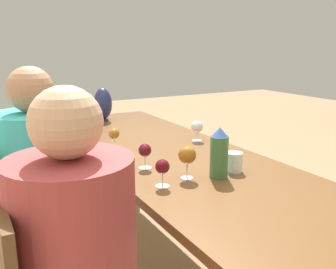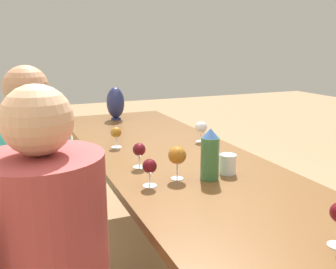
{
  "view_description": "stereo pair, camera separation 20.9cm",
  "coord_description": "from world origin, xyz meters",
  "px_view_note": "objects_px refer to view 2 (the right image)",
  "views": [
    {
      "loc": [
        -1.55,
        0.98,
        1.35
      ],
      "look_at": [
        0.24,
        0.0,
        0.85
      ],
      "focal_mm": 40.0,
      "sensor_mm": 36.0,
      "label": 1
    },
    {
      "loc": [
        -1.64,
        0.8,
        1.35
      ],
      "look_at": [
        0.24,
        0.0,
        0.85
      ],
      "focal_mm": 40.0,
      "sensor_mm": 36.0,
      "label": 2
    }
  ],
  "objects_px": {
    "wine_glass_6": "(150,167)",
    "person_far": "(38,190)",
    "vase": "(115,103)",
    "wine_glass_4": "(201,128)",
    "person_near": "(54,258)",
    "wine_glass_1": "(116,133)",
    "wine_glass_7": "(177,156)",
    "wine_glass_2": "(139,150)",
    "chair_far": "(23,228)",
    "water_bottle": "(209,155)",
    "water_tumbler": "(228,164)"
  },
  "relations": [
    {
      "from": "wine_glass_6",
      "to": "water_bottle",
      "type": "bearing_deg",
      "value": -94.94
    },
    {
      "from": "water_tumbler",
      "to": "person_near",
      "type": "bearing_deg",
      "value": 106.72
    },
    {
      "from": "water_tumbler",
      "to": "wine_glass_7",
      "type": "relative_size",
      "value": 0.61
    },
    {
      "from": "wine_glass_7",
      "to": "chair_far",
      "type": "relative_size",
      "value": 0.17
    },
    {
      "from": "vase",
      "to": "wine_glass_7",
      "type": "xyz_separation_m",
      "value": [
        -1.43,
        0.11,
        -0.03
      ]
    },
    {
      "from": "water_bottle",
      "to": "wine_glass_7",
      "type": "height_order",
      "value": "water_bottle"
    },
    {
      "from": "vase",
      "to": "chair_far",
      "type": "xyz_separation_m",
      "value": [
        -1.1,
        0.77,
        -0.4
      ]
    },
    {
      "from": "chair_far",
      "to": "wine_glass_4",
      "type": "bearing_deg",
      "value": -78.39
    },
    {
      "from": "wine_glass_7",
      "to": "person_near",
      "type": "xyz_separation_m",
      "value": [
        -0.28,
        0.58,
        -0.21
      ]
    },
    {
      "from": "wine_glass_2",
      "to": "chair_far",
      "type": "bearing_deg",
      "value": 79.41
    },
    {
      "from": "person_near",
      "to": "wine_glass_7",
      "type": "bearing_deg",
      "value": -64.44
    },
    {
      "from": "wine_glass_7",
      "to": "person_near",
      "type": "relative_size",
      "value": 0.12
    },
    {
      "from": "water_bottle",
      "to": "person_far",
      "type": "bearing_deg",
      "value": 61.63
    },
    {
      "from": "person_near",
      "to": "chair_far",
      "type": "bearing_deg",
      "value": 8.19
    },
    {
      "from": "wine_glass_1",
      "to": "water_bottle",
      "type": "bearing_deg",
      "value": -160.38
    },
    {
      "from": "water_tumbler",
      "to": "chair_far",
      "type": "xyz_separation_m",
      "value": [
        0.35,
        0.91,
        -0.31
      ]
    },
    {
      "from": "vase",
      "to": "chair_far",
      "type": "distance_m",
      "value": 1.4
    },
    {
      "from": "vase",
      "to": "wine_glass_4",
      "type": "distance_m",
      "value": 0.93
    },
    {
      "from": "person_near",
      "to": "person_far",
      "type": "height_order",
      "value": "person_far"
    },
    {
      "from": "vase",
      "to": "wine_glass_4",
      "type": "relative_size",
      "value": 2.02
    },
    {
      "from": "water_bottle",
      "to": "wine_glass_2",
      "type": "bearing_deg",
      "value": 40.17
    },
    {
      "from": "water_bottle",
      "to": "chair_far",
      "type": "relative_size",
      "value": 0.26
    },
    {
      "from": "person_near",
      "to": "wine_glass_1",
      "type": "bearing_deg",
      "value": -27.45
    },
    {
      "from": "vase",
      "to": "water_tumbler",
      "type": "bearing_deg",
      "value": -174.46
    },
    {
      "from": "wine_glass_7",
      "to": "person_far",
      "type": "relative_size",
      "value": 0.12
    },
    {
      "from": "water_bottle",
      "to": "wine_glass_4",
      "type": "xyz_separation_m",
      "value": [
        0.61,
        -0.28,
        -0.03
      ]
    },
    {
      "from": "water_tumbler",
      "to": "wine_glass_2",
      "type": "bearing_deg",
      "value": 54.7
    },
    {
      "from": "water_tumbler",
      "to": "person_far",
      "type": "height_order",
      "value": "person_far"
    },
    {
      "from": "wine_glass_7",
      "to": "wine_glass_4",
      "type": "bearing_deg",
      "value": -36.95
    },
    {
      "from": "wine_glass_1",
      "to": "person_far",
      "type": "relative_size",
      "value": 0.1
    },
    {
      "from": "wine_glass_1",
      "to": "vase",
      "type": "bearing_deg",
      "value": -15.09
    },
    {
      "from": "water_bottle",
      "to": "person_near",
      "type": "distance_m",
      "value": 0.77
    },
    {
      "from": "water_tumbler",
      "to": "chair_far",
      "type": "distance_m",
      "value": 1.03
    },
    {
      "from": "water_bottle",
      "to": "person_near",
      "type": "height_order",
      "value": "person_near"
    },
    {
      "from": "wine_glass_4",
      "to": "person_near",
      "type": "bearing_deg",
      "value": 129.76
    },
    {
      "from": "wine_glass_6",
      "to": "person_far",
      "type": "bearing_deg",
      "value": 50.42
    },
    {
      "from": "wine_glass_6",
      "to": "wine_glass_7",
      "type": "distance_m",
      "value": 0.15
    },
    {
      "from": "wine_glass_4",
      "to": "person_near",
      "type": "relative_size",
      "value": 0.1
    },
    {
      "from": "wine_glass_2",
      "to": "wine_glass_6",
      "type": "distance_m",
      "value": 0.26
    },
    {
      "from": "water_bottle",
      "to": "wine_glass_2",
      "type": "relative_size",
      "value": 1.9
    },
    {
      "from": "wine_glass_1",
      "to": "wine_glass_4",
      "type": "distance_m",
      "value": 0.53
    },
    {
      "from": "chair_far",
      "to": "water_tumbler",
      "type": "bearing_deg",
      "value": -111.21
    },
    {
      "from": "chair_far",
      "to": "wine_glass_7",
      "type": "bearing_deg",
      "value": -116.09
    },
    {
      "from": "vase",
      "to": "person_far",
      "type": "distance_m",
      "value": 1.32
    },
    {
      "from": "vase",
      "to": "wine_glass_7",
      "type": "height_order",
      "value": "vase"
    },
    {
      "from": "wine_glass_6",
      "to": "person_far",
      "type": "xyz_separation_m",
      "value": [
        0.36,
        0.44,
        -0.17
      ]
    },
    {
      "from": "water_bottle",
      "to": "chair_far",
      "type": "distance_m",
      "value": 0.96
    },
    {
      "from": "wine_glass_2",
      "to": "wine_glass_4",
      "type": "relative_size",
      "value": 0.96
    },
    {
      "from": "wine_glass_4",
      "to": "chair_far",
      "type": "bearing_deg",
      "value": 101.61
    },
    {
      "from": "water_bottle",
      "to": "water_tumbler",
      "type": "xyz_separation_m",
      "value": [
        0.03,
        -0.12,
        -0.07
      ]
    }
  ]
}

